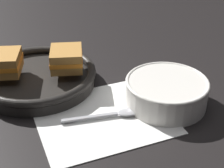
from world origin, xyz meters
TOP-DOWN VIEW (x-y plane):
  - ground_plane at (0.00, 0.00)m, footprint 4.00×4.00m
  - napkin at (-0.03, -0.07)m, footprint 0.28×0.24m
  - soup_bowl at (0.11, -0.08)m, footprint 0.18×0.18m
  - spoon at (-0.00, -0.08)m, footprint 0.17×0.05m
  - skillet at (-0.12, 0.12)m, footprint 0.30×0.34m
  - sandwich_near_left at (-0.05, 0.09)m, footprint 0.10×0.10m
  - sandwich_near_right at (-0.18, 0.14)m, footprint 0.10×0.10m

SIDE VIEW (x-z plane):
  - ground_plane at x=0.00m, z-range 0.00..0.00m
  - napkin at x=-0.03m, z-range 0.00..0.00m
  - spoon at x=0.00m, z-range 0.00..0.01m
  - skillet at x=-0.12m, z-range 0.00..0.04m
  - soup_bowl at x=0.11m, z-range 0.00..0.06m
  - sandwich_near_left at x=-0.05m, z-range 0.04..0.09m
  - sandwich_near_right at x=-0.18m, z-range 0.04..0.09m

